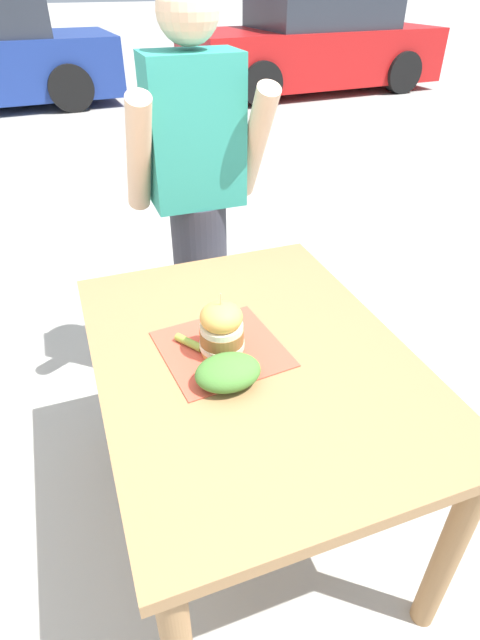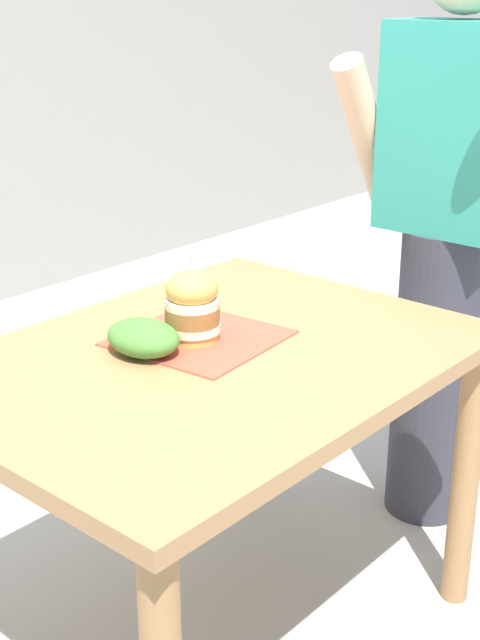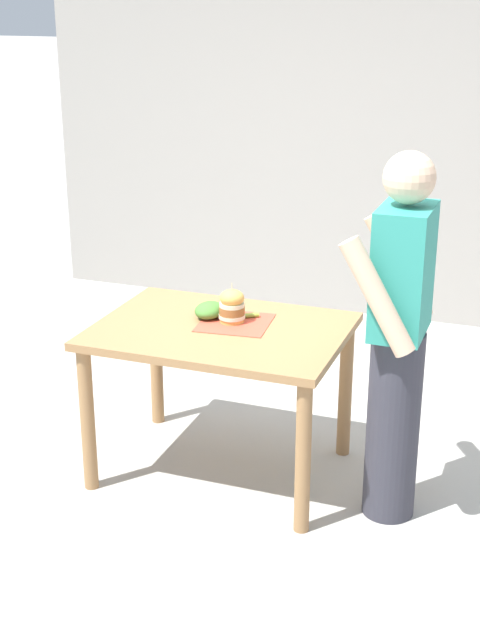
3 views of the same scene
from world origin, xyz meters
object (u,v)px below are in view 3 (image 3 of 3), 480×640
(sandwich, at_px, (232,306))
(pickle_spear, at_px, (249,315))
(diner_across_table, at_px, (398,336))
(side_salad, at_px, (209,310))
(patio_table, at_px, (221,350))

(sandwich, relative_size, pickle_spear, 2.07)
(pickle_spear, distance_m, diner_across_table, 0.83)
(sandwich, bearing_deg, diner_across_table, 78.26)
(side_salad, bearing_deg, sandwich, 78.65)
(side_salad, xyz_separation_m, diner_across_table, (0.20, 0.97, 0.07))
(patio_table, height_order, diner_across_table, diner_across_table)
(sandwich, bearing_deg, patio_table, -18.89)
(patio_table, bearing_deg, side_salad, -136.70)
(patio_table, bearing_deg, pickle_spear, 151.59)
(side_salad, bearing_deg, diner_across_table, 78.31)
(pickle_spear, height_order, diner_across_table, diner_across_table)
(sandwich, height_order, pickle_spear, sandwich)
(side_salad, distance_m, diner_across_table, 0.99)
(pickle_spear, distance_m, side_salad, 0.20)
(pickle_spear, bearing_deg, patio_table, -28.41)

